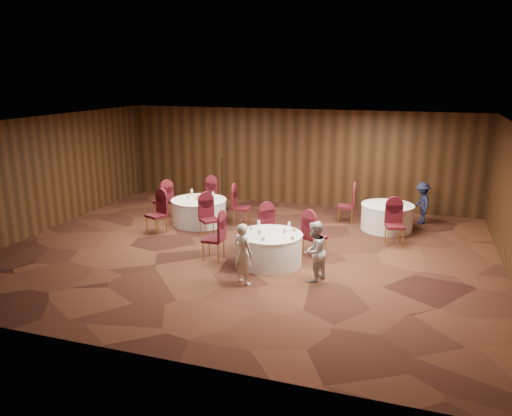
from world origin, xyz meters
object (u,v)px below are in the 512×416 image
(table_right, at_px, (387,217))
(man_c, at_px, (422,203))
(woman_a, at_px, (243,254))
(woman_b, at_px, (314,251))
(table_main, at_px, (270,249))
(mic_stand, at_px, (222,193))
(table_left, at_px, (199,211))

(table_right, height_order, man_c, man_c)
(woman_a, bearing_deg, woman_b, -130.92)
(table_main, height_order, woman_b, woman_b)
(mic_stand, height_order, woman_a, mic_stand)
(table_right, height_order, woman_a, woman_a)
(table_main, bearing_deg, table_right, 56.35)
(table_main, relative_size, man_c, 1.21)
(table_left, relative_size, man_c, 1.30)
(table_left, bearing_deg, table_right, 12.28)
(table_right, relative_size, man_c, 1.18)
(table_main, bearing_deg, man_c, 53.88)
(mic_stand, xyz_separation_m, woman_a, (2.78, -5.69, 0.18))
(table_right, height_order, woman_b, woman_b)
(woman_a, relative_size, woman_b, 1.00)
(table_right, xyz_separation_m, woman_b, (-1.23, -4.24, 0.29))
(table_left, height_order, man_c, man_c)
(table_left, xyz_separation_m, table_right, (5.32, 1.16, 0.00))
(table_right, bearing_deg, woman_a, -118.16)
(mic_stand, distance_m, woman_b, 6.56)
(table_left, relative_size, mic_stand, 0.99)
(mic_stand, bearing_deg, man_c, 1.07)
(woman_b, bearing_deg, mic_stand, -119.67)
(table_main, relative_size, woman_a, 1.14)
(table_main, xyz_separation_m, table_left, (-2.92, 2.44, 0.00))
(table_main, relative_size, table_left, 0.93)
(mic_stand, bearing_deg, table_right, -8.73)
(mic_stand, bearing_deg, woman_a, -63.97)
(table_left, xyz_separation_m, mic_stand, (-0.07, 1.98, 0.11))
(table_left, height_order, woman_a, woman_a)
(table_main, height_order, man_c, man_c)
(woman_a, height_order, man_c, woman_a)
(mic_stand, relative_size, woman_b, 1.24)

